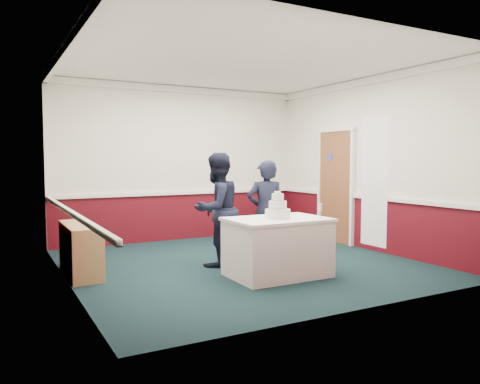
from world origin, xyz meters
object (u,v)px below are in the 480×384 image
wedding_cake (278,210)px  person_woman (266,213)px  sideboard (81,250)px  champagne_flute (320,208)px  person_man (217,209)px  cake_table (277,247)px  cake_knife (284,220)px

wedding_cake → person_woman: 0.73m
sideboard → wedding_cake: size_ratio=3.30×
wedding_cake → person_woman: bearing=71.2°
wedding_cake → champagne_flute: size_ratio=1.78×
champagne_flute → person_man: (-0.95, 1.24, -0.09)m
cake_table → cake_knife: cake_knife is taller
cake_knife → champagne_flute: size_ratio=1.07×
sideboard → cake_knife: size_ratio=5.45×
person_man → person_woman: size_ratio=1.07×
sideboard → wedding_cake: (2.33, -1.32, 0.55)m
wedding_cake → champagne_flute: bearing=-29.2°
sideboard → cake_table: 2.68m
wedding_cake → cake_knife: (-0.03, -0.20, -0.11)m
cake_table → person_woman: 0.81m
wedding_cake → champagne_flute: wedding_cake is taller
sideboard → person_man: (1.89, -0.36, 0.49)m
cake_table → wedding_cake: bearing=90.0°
sideboard → wedding_cake: bearing=-29.5°
sideboard → wedding_cake: 2.74m
cake_table → wedding_cake: wedding_cake is taller
cake_table → person_woman: size_ratio=0.84×
cake_knife → person_woman: 0.92m
cake_knife → person_man: 1.23m
cake_table → person_man: person_man is taller
cake_knife → champagne_flute: 0.55m
wedding_cake → champagne_flute: 0.57m
sideboard → person_man: 1.98m
sideboard → cake_table: size_ratio=0.91×
champagne_flute → person_woman: size_ratio=0.13×
sideboard → champagne_flute: 3.31m
cake_knife → champagne_flute: champagne_flute is taller
champagne_flute → person_man: person_man is taller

